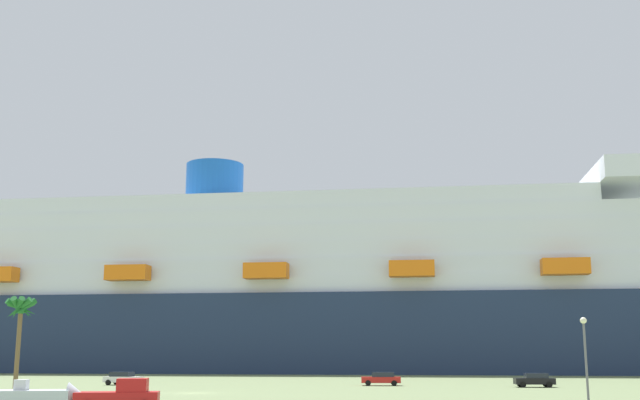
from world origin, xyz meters
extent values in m
plane|color=#66754C|center=(0.00, 30.00, 0.00)|extent=(600.00, 600.00, 0.00)
cube|color=#1E2D4C|center=(8.80, 79.11, 7.29)|extent=(188.78, 37.20, 14.57)
cube|color=white|center=(8.80, 79.11, 16.19)|extent=(166.15, 34.08, 3.22)
cube|color=white|center=(5.04, 79.18, 19.41)|extent=(155.98, 33.46, 3.22)
cube|color=white|center=(1.28, 79.26, 22.63)|extent=(150.84, 32.68, 3.22)
cube|color=white|center=(-2.49, 79.33, 25.85)|extent=(146.02, 32.24, 3.22)
cube|color=white|center=(-6.25, 79.40, 29.07)|extent=(140.33, 31.54, 3.22)
cube|color=white|center=(-10.01, 79.47, 32.29)|extent=(132.46, 30.77, 3.22)
cube|color=white|center=(65.24, 78.03, 35.90)|extent=(19.52, 37.31, 4.00)
cylinder|color=#1959B2|center=(-19.42, 79.65, 38.44)|extent=(12.32, 12.32, 9.08)
cube|color=orange|center=(-31.04, 62.40, 18.44)|extent=(8.06, 3.35, 2.80)
cube|color=orange|center=(-4.70, 61.90, 18.44)|extent=(8.06, 3.35, 2.80)
cube|color=orange|center=(21.64, 61.39, 18.44)|extent=(8.06, 3.35, 2.80)
cube|color=orange|center=(47.98, 60.89, 18.44)|extent=(8.06, 3.35, 2.80)
cube|color=red|center=(1.30, -23.49, 0.85)|extent=(5.91, 3.23, 0.90)
cube|color=red|center=(2.28, -23.26, 1.75)|extent=(2.39, 2.25, 0.90)
cube|color=#26333F|center=(2.94, -23.10, 1.66)|extent=(0.48, 1.66, 0.63)
cube|color=silver|center=(-4.40, -24.84, 1.00)|extent=(5.90, 3.34, 0.90)
cone|color=silver|center=(-1.30, -24.10, 1.00)|extent=(1.61, 2.13, 1.90)
cube|color=silver|center=(-4.94, -24.96, 1.80)|extent=(1.01, 1.16, 0.70)
cylinder|color=brown|center=(-22.62, 7.63, 4.36)|extent=(0.51, 0.51, 8.72)
cone|color=#1E6628|center=(-22.23, 7.57, 8.82)|extent=(1.22, 3.46, 2.07)
cone|color=#1E6628|center=(-22.37, 7.94, 8.82)|extent=(2.92, 2.54, 2.56)
cone|color=#1E6628|center=(-22.67, 8.03, 8.82)|extent=(3.48, 1.09, 1.93)
cone|color=#1E6628|center=(-22.92, 7.89, 8.82)|extent=(2.72, 2.94, 2.30)
cone|color=#1E6628|center=(-23.02, 7.58, 8.82)|extent=(1.11, 3.18, 2.67)
cone|color=#1E6628|center=(-22.90, 7.34, 8.82)|extent=(2.74, 2.62, 2.69)
cone|color=#1E6628|center=(-22.66, 7.23, 8.82)|extent=(3.24, 0.99, 2.54)
cone|color=#1E6628|center=(-22.31, 7.38, 8.82)|extent=(2.59, 2.95, 2.45)
sphere|color=#1E6628|center=(-22.62, 7.63, 8.72)|extent=(1.10, 1.10, 1.10)
cylinder|color=slate|center=(36.09, -7.18, 3.19)|extent=(0.20, 0.20, 6.38)
sphere|color=#F9F2CC|center=(36.09, -7.18, 6.63)|extent=(0.56, 0.56, 0.56)
cube|color=white|center=(-13.66, 17.00, 0.68)|extent=(4.76, 2.49, 0.70)
cube|color=#1E232D|center=(-13.89, 17.02, 1.31)|extent=(2.75, 2.05, 0.55)
cylinder|color=black|center=(-12.05, 17.78, 0.33)|extent=(0.68, 0.30, 0.66)
cylinder|color=black|center=(-12.29, 15.84, 0.33)|extent=(0.68, 0.30, 0.66)
cylinder|color=black|center=(-15.04, 18.15, 0.33)|extent=(0.68, 0.30, 0.66)
cylinder|color=black|center=(-15.27, 16.21, 0.33)|extent=(0.68, 0.30, 0.66)
cube|color=black|center=(35.29, 17.01, 0.68)|extent=(4.58, 2.18, 0.70)
cube|color=#1E232D|center=(35.52, 17.02, 1.31)|extent=(2.60, 1.87, 0.55)
cylinder|color=black|center=(33.88, 15.97, 0.33)|extent=(0.67, 0.26, 0.66)
cylinder|color=black|center=(33.76, 17.88, 0.33)|extent=(0.67, 0.26, 0.66)
cylinder|color=black|center=(36.82, 16.14, 0.33)|extent=(0.67, 0.26, 0.66)
cylinder|color=black|center=(36.71, 18.05, 0.33)|extent=(0.67, 0.26, 0.66)
cube|color=red|center=(17.63, 19.22, 0.68)|extent=(4.80, 2.08, 0.70)
cube|color=#1E232D|center=(17.86, 19.24, 1.31)|extent=(2.73, 1.76, 0.55)
cylinder|color=black|center=(16.14, 18.24, 0.33)|extent=(0.67, 0.26, 0.66)
cylinder|color=black|center=(16.02, 20.00, 0.33)|extent=(0.67, 0.26, 0.66)
cylinder|color=black|center=(19.23, 18.45, 0.33)|extent=(0.67, 0.26, 0.66)
cylinder|color=black|center=(19.11, 20.21, 0.33)|extent=(0.67, 0.26, 0.66)
camera|label=1|loc=(21.60, -76.01, 4.02)|focal=43.31mm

